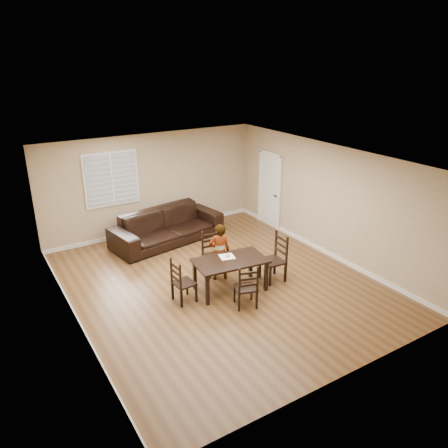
{
  "coord_description": "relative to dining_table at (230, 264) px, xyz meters",
  "views": [
    {
      "loc": [
        -4.25,
        -7.12,
        4.62
      ],
      "look_at": [
        0.57,
        0.73,
        1.0
      ],
      "focal_mm": 35.0,
      "sensor_mm": 36.0,
      "label": 1
    }
  ],
  "objects": [
    {
      "name": "dining_table",
      "position": [
        0.0,
        0.0,
        0.0
      ],
      "size": [
        1.56,
        0.99,
        0.69
      ],
      "rotation": [
        0.0,
        0.0,
        -0.11
      ],
      "color": "black",
      "rests_on": "ground"
    },
    {
      "name": "donut",
      "position": [
        0.04,
        0.16,
        0.11
      ],
      "size": [
        0.1,
        0.1,
        0.04
      ],
      "color": "gold",
      "rests_on": "napkin"
    },
    {
      "name": "chair_near",
      "position": [
        0.1,
        0.94,
        -0.16
      ],
      "size": [
        0.47,
        0.44,
        0.98
      ],
      "rotation": [
        0.0,
        0.0,
        -0.06
      ],
      "color": "black",
      "rests_on": "ground"
    },
    {
      "name": "child",
      "position": [
        0.06,
        0.53,
        0.04
      ],
      "size": [
        0.55,
        0.45,
        1.29
      ],
      "primitive_type": "imported",
      "rotation": [
        0.0,
        0.0,
        2.79
      ],
      "color": "gray",
      "rests_on": "ground"
    },
    {
      "name": "napkin",
      "position": [
        0.02,
        0.17,
        0.09
      ],
      "size": [
        0.35,
        0.35,
        0.0
      ],
      "primitive_type": "cube",
      "rotation": [
        0.0,
        0.0,
        -0.23
      ],
      "color": "white",
      "rests_on": "dining_table"
    },
    {
      "name": "chair_far",
      "position": [
        -0.11,
        -0.77,
        -0.19
      ],
      "size": [
        0.5,
        0.48,
        0.91
      ],
      "rotation": [
        0.0,
        0.0,
        2.84
      ],
      "color": "black",
      "rests_on": "ground"
    },
    {
      "name": "chair_left",
      "position": [
        -1.12,
        0.11,
        -0.18
      ],
      "size": [
        0.41,
        0.44,
        0.92
      ],
      "rotation": [
        0.0,
        0.0,
        1.63
      ],
      "color": "black",
      "rests_on": "ground"
    },
    {
      "name": "ground",
      "position": [
        -0.04,
        0.37,
        -0.6
      ],
      "size": [
        7.0,
        7.0,
        0.0
      ],
      "primitive_type": "plane",
      "color": "brown",
      "rests_on": "ground"
    },
    {
      "name": "chair_right",
      "position": [
        1.14,
        -0.12,
        -0.12
      ],
      "size": [
        0.48,
        0.51,
        1.06
      ],
      "rotation": [
        0.0,
        0.0,
        -1.64
      ],
      "color": "black",
      "rests_on": "ground"
    },
    {
      "name": "room",
      "position": [
        -0.01,
        0.55,
        1.2
      ],
      "size": [
        6.04,
        7.04,
        2.72
      ],
      "color": "tan",
      "rests_on": "ground"
    },
    {
      "name": "sofa",
      "position": [
        -0.05,
        2.98,
        -0.17
      ],
      "size": [
        3.08,
        1.64,
        0.86
      ],
      "primitive_type": "imported",
      "rotation": [
        0.0,
        0.0,
        0.17
      ],
      "color": "black",
      "rests_on": "ground"
    }
  ]
}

